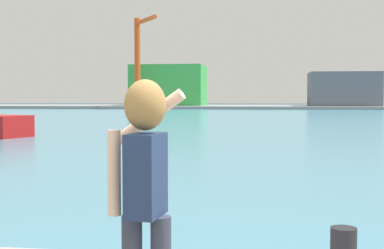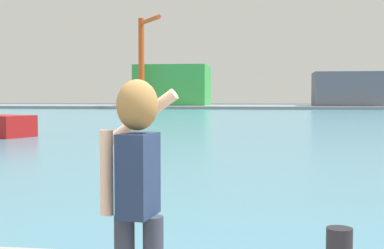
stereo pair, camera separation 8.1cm
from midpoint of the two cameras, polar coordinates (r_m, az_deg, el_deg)
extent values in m
plane|color=#334751|center=(53.37, 7.84, 0.74)|extent=(220.00, 220.00, 0.00)
cube|color=teal|center=(55.37, 7.85, 0.83)|extent=(140.00, 100.00, 0.02)
cube|color=gray|center=(95.35, 8.02, 1.88)|extent=(140.00, 20.00, 0.49)
cube|color=#1E2D4C|center=(3.60, -5.12, -5.39)|extent=(0.24, 0.36, 0.56)
sphere|color=#E0B293|center=(3.56, -5.16, 1.94)|extent=(0.22, 0.22, 0.22)
ellipsoid|color=olive|center=(3.54, -5.23, 2.10)|extent=(0.28, 0.26, 0.34)
cylinder|color=#E0B293|center=(3.66, -8.49, -5.13)|extent=(0.09, 0.09, 0.58)
cylinder|color=#E0B293|center=(3.79, -4.68, 0.80)|extent=(0.53, 0.15, 0.40)
cube|color=black|center=(3.90, -4.08, 3.36)|extent=(0.02, 0.07, 0.14)
cube|color=green|center=(97.89, -2.04, 4.20)|extent=(12.94, 9.82, 7.27)
cube|color=slate|center=(94.23, 16.37, 3.66)|extent=(11.47, 8.14, 5.71)
cylinder|color=#D84C19|center=(91.46, -5.42, 6.65)|extent=(1.00, 1.00, 14.86)
cylinder|color=#D84C19|center=(88.38, -4.53, 11.11)|extent=(5.05, 7.09, 0.70)
camera|label=1|loc=(0.04, -89.76, 0.01)|focal=49.77mm
camera|label=2|loc=(0.04, 90.24, -0.01)|focal=49.77mm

